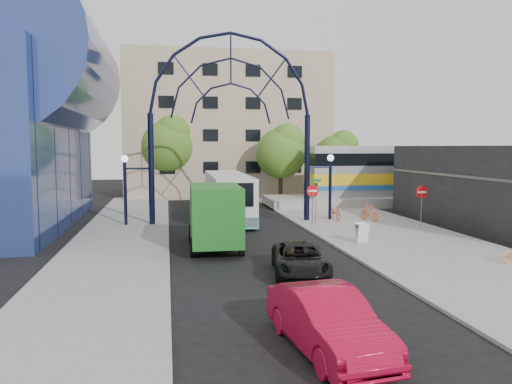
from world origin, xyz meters
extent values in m
plane|color=black|center=(0.00, 0.00, 0.00)|extent=(120.00, 120.00, 0.00)
cube|color=gray|center=(8.00, 4.00, 0.06)|extent=(8.00, 56.00, 0.12)
cube|color=gray|center=(-6.50, 6.00, 0.06)|extent=(5.00, 50.00, 0.12)
cylinder|color=black|center=(-5.00, 14.00, 3.50)|extent=(0.36, 0.36, 7.00)
cylinder|color=black|center=(5.00, 14.00, 3.50)|extent=(0.36, 0.36, 7.00)
cylinder|color=black|center=(-6.60, 14.00, 2.00)|extent=(0.20, 0.20, 4.00)
cylinder|color=black|center=(6.60, 14.00, 2.00)|extent=(0.20, 0.20, 4.00)
sphere|color=white|center=(-6.60, 14.00, 4.20)|extent=(0.44, 0.44, 0.44)
sphere|color=white|center=(6.60, 14.00, 4.20)|extent=(0.44, 0.44, 0.44)
cylinder|color=slate|center=(4.80, 12.00, 1.22)|extent=(0.06, 0.06, 2.20)
cylinder|color=red|center=(4.80, 12.00, 2.22)|extent=(0.80, 0.04, 0.80)
cube|color=white|center=(4.80, 11.97, 2.22)|extent=(0.55, 0.02, 0.12)
cylinder|color=slate|center=(11.00, 10.00, 1.22)|extent=(0.06, 0.06, 2.20)
cylinder|color=red|center=(11.00, 10.00, 2.22)|extent=(0.76, 0.04, 0.76)
cube|color=white|center=(11.00, 9.97, 2.22)|extent=(0.55, 0.02, 0.12)
cylinder|color=slate|center=(5.20, 12.60, 1.52)|extent=(0.05, 0.05, 2.80)
cube|color=#146626|center=(5.20, 12.60, 2.82)|extent=(0.70, 0.03, 0.18)
cube|color=#146626|center=(5.20, 12.60, 2.57)|extent=(0.03, 0.70, 0.18)
cube|color=white|center=(5.60, 5.80, 0.62)|extent=(0.55, 0.26, 0.99)
cube|color=white|center=(5.60, 6.15, 0.62)|extent=(0.55, 0.26, 0.99)
cube|color=#1E59A5|center=(5.60, 5.98, 0.95)|extent=(0.55, 0.42, 0.14)
cylinder|color=navy|center=(-12.00, 15.00, 10.00)|extent=(9.00, 16.00, 9.00)
cube|color=black|center=(16.00, 10.00, 2.50)|extent=(6.00, 16.00, 5.00)
cube|color=tan|center=(2.00, 35.00, 7.00)|extent=(20.00, 12.00, 14.00)
cube|color=gray|center=(20.00, 22.00, 0.40)|extent=(32.00, 5.00, 0.80)
cube|color=#B7B7BC|center=(20.00, 22.00, 2.90)|extent=(25.00, 3.00, 4.20)
cube|color=gold|center=(20.00, 22.00, 2.30)|extent=(25.10, 3.05, 0.90)
cube|color=black|center=(20.00, 22.00, 3.90)|extent=(25.05, 3.05, 1.00)
cube|color=#1E59A5|center=(20.00, 22.00, 1.60)|extent=(25.10, 3.05, 0.35)
cylinder|color=#382314|center=(6.00, 26.00, 1.26)|extent=(0.36, 0.36, 2.52)
sphere|color=#356219|center=(6.00, 26.00, 4.34)|extent=(4.48, 4.48, 4.48)
sphere|color=#356219|center=(6.50, 25.70, 5.46)|extent=(3.08, 3.08, 3.08)
cylinder|color=#382314|center=(-4.00, 30.00, 1.44)|extent=(0.36, 0.36, 2.88)
sphere|color=#356219|center=(-4.00, 30.00, 4.96)|extent=(5.12, 5.12, 5.12)
sphere|color=#356219|center=(-3.50, 29.70, 6.24)|extent=(3.52, 3.52, 3.52)
cylinder|color=#382314|center=(12.00, 28.00, 1.17)|extent=(0.36, 0.36, 2.34)
sphere|color=#356219|center=(12.00, 28.00, 4.03)|extent=(4.16, 4.16, 4.16)
sphere|color=#356219|center=(12.50, 27.70, 5.07)|extent=(2.86, 2.86, 2.86)
cube|color=silver|center=(0.02, 16.06, 1.68)|extent=(2.66, 11.10, 2.79)
cube|color=#59BCC6|center=(0.02, 16.06, 0.53)|extent=(2.69, 11.10, 0.67)
cube|color=black|center=(0.02, 16.06, 2.26)|extent=(2.70, 10.88, 0.87)
cube|color=black|center=(-0.09, 10.47, 2.21)|extent=(1.82, 0.17, 1.35)
cube|color=black|center=(0.12, 21.54, 1.54)|extent=(2.31, 0.22, 1.54)
cylinder|color=black|center=(-1.12, 19.51, 0.46)|extent=(0.29, 0.93, 0.92)
cylinder|color=black|center=(1.28, 19.46, 0.46)|extent=(0.29, 0.93, 0.92)
cylinder|color=black|center=(-1.26, 11.99, 0.46)|extent=(0.29, 0.93, 0.92)
cylinder|color=black|center=(1.14, 11.95, 0.46)|extent=(0.29, 0.93, 0.92)
cube|color=black|center=(-1.76, 8.47, 1.04)|extent=(2.24, 2.33, 2.08)
cube|color=black|center=(-1.73, 9.61, 1.47)|extent=(1.89, 0.15, 0.95)
cube|color=#1A661E|center=(-1.84, 5.63, 1.80)|extent=(2.39, 4.41, 2.65)
cylinder|color=black|center=(-2.86, 8.22, 0.45)|extent=(0.27, 0.91, 0.91)
cylinder|color=black|center=(-0.68, 8.16, 0.45)|extent=(0.27, 0.91, 0.91)
cylinder|color=black|center=(-2.96, 4.53, 0.45)|extent=(0.27, 0.91, 0.91)
cylinder|color=black|center=(-0.78, 4.47, 0.45)|extent=(0.27, 0.91, 0.91)
imported|color=black|center=(0.94, 0.71, 0.61)|extent=(2.68, 4.64, 1.22)
imported|color=#AE0A2D|center=(-0.30, -6.37, 0.76)|extent=(2.15, 4.76, 1.52)
imported|color=#DF422C|center=(6.98, 14.00, 0.62)|extent=(0.73, 1.91, 0.99)
imported|color=#F56231|center=(8.95, 12.93, 0.65)|extent=(1.00, 1.84, 1.06)
camera|label=1|loc=(-4.05, -17.56, 4.95)|focal=35.00mm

